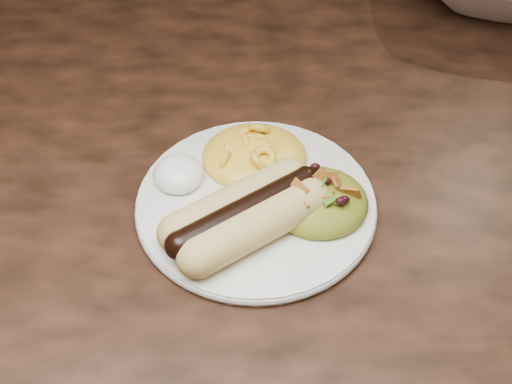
{
  "coord_description": "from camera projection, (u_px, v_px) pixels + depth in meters",
  "views": [
    {
      "loc": [
        0.09,
        -0.58,
        1.21
      ],
      "look_at": [
        0.09,
        -0.17,
        0.77
      ],
      "focal_mm": 50.0,
      "sensor_mm": 36.0,
      "label": 1
    }
  ],
  "objects": [
    {
      "name": "sour_cream",
      "position": [
        178.0,
        169.0,
        0.62
      ],
      "size": [
        0.06,
        0.06,
        0.03
      ],
      "primitive_type": "ellipsoid",
      "rotation": [
        0.0,
        0.0,
        -0.33
      ],
      "color": "white",
      "rests_on": "plate"
    },
    {
      "name": "taco_salad",
      "position": [
        319.0,
        195.0,
        0.59
      ],
      "size": [
        0.08,
        0.08,
        0.04
      ],
      "rotation": [
        0.0,
        0.0,
        0.42
      ],
      "color": "#996308",
      "rests_on": "plate"
    },
    {
      "name": "hotdog",
      "position": [
        245.0,
        214.0,
        0.58
      ],
      "size": [
        0.11,
        0.12,
        0.03
      ],
      "rotation": [
        0.0,
        0.0,
        0.61
      ],
      "color": "#C8B350",
      "rests_on": "plate"
    },
    {
      "name": "table",
      "position": [
        180.0,
        153.0,
        0.8
      ],
      "size": [
        1.6,
        0.9,
        0.75
      ],
      "color": "#472518",
      "rests_on": "floor"
    },
    {
      "name": "mac_and_cheese",
      "position": [
        254.0,
        145.0,
        0.63
      ],
      "size": [
        0.12,
        0.11,
        0.04
      ],
      "primitive_type": "ellipsoid",
      "rotation": [
        0.0,
        0.0,
        0.32
      ],
      "color": "yellow",
      "rests_on": "plate"
    },
    {
      "name": "plate",
      "position": [
        256.0,
        204.0,
        0.61
      ],
      "size": [
        0.26,
        0.26,
        0.01
      ],
      "primitive_type": "cylinder",
      "rotation": [
        0.0,
        0.0,
        -0.34
      ],
      "color": "silver",
      "rests_on": "table"
    }
  ]
}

